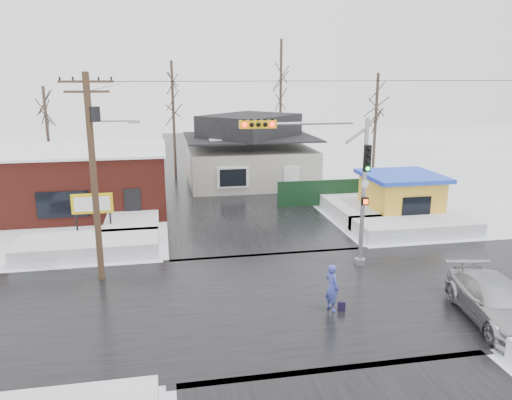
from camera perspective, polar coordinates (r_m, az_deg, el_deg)
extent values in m
plane|color=white|center=(20.85, 4.54, -11.10)|extent=(120.00, 120.00, 0.00)
cube|color=black|center=(20.84, 4.54, -11.08)|extent=(10.00, 120.00, 0.02)
cube|color=black|center=(20.84, 4.54, -11.08)|extent=(120.00, 10.00, 0.02)
cube|color=white|center=(26.84, -18.60, -5.02)|extent=(7.00, 3.00, 0.80)
cube|color=white|center=(30.06, 17.77, -2.91)|extent=(7.00, 3.00, 0.80)
cube|color=white|center=(31.39, -13.82, -1.92)|extent=(3.00, 8.00, 0.80)
cube|color=white|center=(33.58, 10.75, -0.70)|extent=(3.00, 8.00, 0.80)
cylinder|color=gray|center=(23.65, 12.19, 0.69)|extent=(0.20, 0.20, 7.00)
cylinder|color=gray|center=(24.63, 11.78, -6.91)|extent=(0.50, 0.50, 0.30)
cylinder|color=gray|center=(22.11, 5.37, 8.71)|extent=(4.60, 0.14, 0.14)
cube|color=gold|center=(21.65, 0.21, 8.65)|extent=(1.60, 0.28, 0.35)
sphere|color=#FF0C0C|center=(21.38, -1.30, 8.58)|extent=(0.20, 0.20, 0.20)
sphere|color=#FF0C0C|center=(21.61, 1.87, 8.63)|extent=(0.20, 0.20, 0.20)
cube|color=black|center=(23.14, 12.60, 4.67)|extent=(0.30, 0.22, 1.20)
sphere|color=#0CE533|center=(23.09, 12.67, 3.51)|extent=(0.18, 0.18, 0.18)
cube|color=black|center=(23.54, 12.33, -0.13)|extent=(0.30, 0.20, 0.35)
cylinder|color=#382619|center=(22.29, -18.03, 2.12)|extent=(0.28, 0.28, 9.00)
cube|color=#382619|center=(21.85, -18.86, 12.69)|extent=(2.20, 0.10, 0.10)
cube|color=#382619|center=(21.86, -18.78, 11.65)|extent=(1.80, 0.10, 0.10)
cylinder|color=black|center=(21.88, -17.93, 9.34)|extent=(0.44, 0.44, 0.60)
cylinder|color=gray|center=(21.83, -16.16, 8.67)|extent=(1.80, 0.08, 0.08)
cube|color=gray|center=(21.77, -13.77, 8.68)|extent=(0.50, 0.22, 0.12)
cube|color=maroon|center=(35.34, -20.15, 2.08)|extent=(12.00, 8.00, 4.00)
cube|color=white|center=(35.00, -20.43, 5.36)|extent=(12.20, 8.20, 0.15)
cube|color=black|center=(31.61, -21.17, -0.49)|extent=(3.00, 0.08, 1.60)
cube|color=black|center=(31.19, -13.89, -0.69)|extent=(1.00, 0.08, 2.20)
cylinder|color=black|center=(29.19, -19.80, -2.56)|extent=(0.10, 0.10, 1.80)
cylinder|color=black|center=(28.94, -16.28, -2.42)|extent=(0.10, 0.10, 1.80)
cube|color=gold|center=(28.77, -18.21, -0.39)|extent=(2.20, 0.18, 1.10)
cube|color=white|center=(28.66, -18.24, -0.44)|extent=(1.90, 0.02, 0.80)
cube|color=#B3AFA2|center=(41.44, -0.71, 3.93)|extent=(10.00, 8.00, 3.00)
cube|color=black|center=(41.08, -0.72, 7.22)|extent=(10.40, 8.40, 0.12)
pyramid|color=black|center=(40.97, -0.72, 8.56)|extent=(9.00, 7.00, 1.80)
cube|color=maroon|center=(42.61, 3.33, 8.81)|extent=(0.70, 0.70, 1.40)
cube|color=white|center=(37.22, -2.65, 2.58)|extent=(2.40, 0.12, 1.60)
cube|color=yellow|center=(32.61, 16.19, 0.16)|extent=(4.00, 4.00, 2.60)
cube|color=#1B2ED0|center=(32.30, 16.37, 2.66)|extent=(4.60, 4.60, 0.25)
cube|color=black|center=(30.87, 17.87, -0.74)|extent=(1.80, 0.06, 1.20)
cube|color=black|center=(35.10, 8.85, 0.87)|extent=(8.00, 0.12, 1.80)
cylinder|color=#332821|center=(44.34, -9.39, 8.98)|extent=(0.24, 0.24, 10.00)
cylinder|color=#332821|center=(47.55, 2.83, 10.70)|extent=(0.24, 0.24, 12.00)
cylinder|color=#332821|center=(42.04, 13.45, 7.82)|extent=(0.24, 0.24, 9.00)
cylinder|color=#332821|center=(43.36, -22.67, 6.64)|extent=(0.24, 0.24, 8.00)
imported|color=#3C48A9|center=(19.64, 8.67, -9.88)|extent=(0.64, 0.79, 1.87)
imported|color=#A8AAAF|center=(20.70, 25.66, -10.42)|extent=(2.93, 5.54, 1.53)
cube|color=black|center=(19.95, 9.74, -11.94)|extent=(0.30, 0.16, 0.35)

